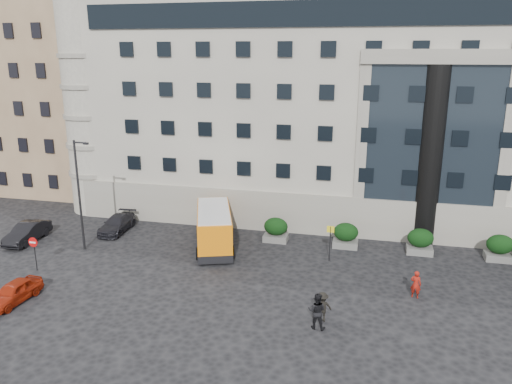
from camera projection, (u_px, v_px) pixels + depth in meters
ground at (232, 284)px, 30.72m from camera, size 120.00×120.00×0.00m
civic_building at (355, 104)px, 47.54m from camera, size 44.00×24.00×18.00m
entrance_column at (430, 157)px, 35.93m from camera, size 1.80×1.80×13.00m
apartment_near at (63, 89)px, 52.07m from camera, size 14.00×14.00×20.00m
apartment_far at (120, 72)px, 69.32m from camera, size 13.00×13.00×22.00m
hedge_a at (210, 224)px, 38.66m from camera, size 1.80×1.26×1.84m
hedge_b at (276, 229)px, 37.51m from camera, size 1.80×1.26×1.84m
hedge_c at (346, 235)px, 36.35m from camera, size 1.80×1.26×1.84m
hedge_d at (420, 241)px, 35.19m from camera, size 1.80×1.26×1.84m
hedge_e at (500, 248)px, 34.03m from camera, size 1.80×1.26×1.84m
street_lamp at (80, 191)px, 35.00m from camera, size 1.16×0.18×8.00m
bus_stop_sign at (330, 237)px, 33.71m from camera, size 0.50×0.08×2.52m
no_entry_sign at (34, 247)px, 32.20m from camera, size 0.64×0.16×2.32m
minibus at (214, 227)px, 36.13m from camera, size 4.51×7.25×2.86m
red_truck at (146, 193)px, 45.62m from camera, size 2.34×4.88×2.62m
parked_car_a at (14, 292)px, 28.43m from camera, size 1.73×3.68×1.22m
parked_car_b at (27, 232)px, 37.50m from camera, size 1.71×4.36×1.42m
parked_car_c at (117, 224)px, 39.62m from camera, size 1.97×4.40×1.25m
parked_car_d at (136, 191)px, 48.73m from camera, size 2.19×4.65×1.29m
pedestrian_a at (416, 284)px, 28.88m from camera, size 0.69×0.53×1.67m
pedestrian_b at (317, 311)px, 25.63m from camera, size 0.98×0.78×1.95m
pedestrian_c at (322, 307)px, 26.32m from camera, size 1.24×1.06×1.67m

